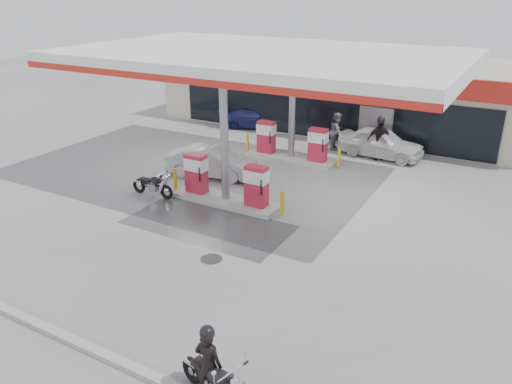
{
  "coord_description": "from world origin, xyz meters",
  "views": [
    {
      "loc": [
        10.0,
        -13.33,
        8.08
      ],
      "look_at": [
        1.94,
        1.01,
        1.2
      ],
      "focal_mm": 35.0,
      "sensor_mm": 36.0,
      "label": 1
    }
  ],
  "objects_px": {
    "biker_main": "(209,364)",
    "pump_island_far": "(291,146)",
    "biker_walking": "(379,139)",
    "sedan_white": "(381,143)",
    "parked_motorcycle": "(153,185)",
    "pump_island_near": "(226,186)",
    "parked_car_left": "(255,118)",
    "attendant": "(337,131)",
    "hatchback_silver": "(212,162)",
    "main_motorcycle": "(215,383)"
  },
  "relations": [
    {
      "from": "pump_island_far",
      "to": "sedan_white",
      "type": "distance_m",
      "value": 4.54
    },
    {
      "from": "sedan_white",
      "to": "attendant",
      "type": "xyz_separation_m",
      "value": [
        -2.39,
        0.16,
        0.25
      ]
    },
    {
      "from": "sedan_white",
      "to": "biker_walking",
      "type": "xyz_separation_m",
      "value": [
        0.02,
        -0.44,
        0.3
      ]
    },
    {
      "from": "pump_island_far",
      "to": "parked_motorcycle",
      "type": "xyz_separation_m",
      "value": [
        -2.95,
        -6.91,
        -0.25
      ]
    },
    {
      "from": "main_motorcycle",
      "to": "attendant",
      "type": "bearing_deg",
      "value": 119.55
    },
    {
      "from": "parked_motorcycle",
      "to": "attendant",
      "type": "relative_size",
      "value": 1.04
    },
    {
      "from": "parked_motorcycle",
      "to": "hatchback_silver",
      "type": "distance_m",
      "value": 3.22
    },
    {
      "from": "pump_island_near",
      "to": "attendant",
      "type": "relative_size",
      "value": 2.65
    },
    {
      "from": "main_motorcycle",
      "to": "sedan_white",
      "type": "xyz_separation_m",
      "value": [
        -1.68,
        17.45,
        0.24
      ]
    },
    {
      "from": "main_motorcycle",
      "to": "parked_motorcycle",
      "type": "height_order",
      "value": "main_motorcycle"
    },
    {
      "from": "parked_motorcycle",
      "to": "attendant",
      "type": "height_order",
      "value": "attendant"
    },
    {
      "from": "pump_island_far",
      "to": "attendant",
      "type": "distance_m",
      "value": 3.1
    },
    {
      "from": "parked_motorcycle",
      "to": "parked_car_left",
      "type": "xyz_separation_m",
      "value": [
        -1.55,
        11.23,
        0.15
      ]
    },
    {
      "from": "biker_main",
      "to": "attendant",
      "type": "relative_size",
      "value": 0.88
    },
    {
      "from": "sedan_white",
      "to": "biker_main",
      "type": "bearing_deg",
      "value": -171.19
    },
    {
      "from": "pump_island_near",
      "to": "sedan_white",
      "type": "bearing_deg",
      "value": 66.86
    },
    {
      "from": "attendant",
      "to": "parked_car_left",
      "type": "distance_m",
      "value": 6.01
    },
    {
      "from": "biker_main",
      "to": "biker_walking",
      "type": "height_order",
      "value": "biker_walking"
    },
    {
      "from": "hatchback_silver",
      "to": "biker_walking",
      "type": "bearing_deg",
      "value": -55.63
    },
    {
      "from": "hatchback_silver",
      "to": "parked_car_left",
      "type": "bearing_deg",
      "value": 4.9
    },
    {
      "from": "main_motorcycle",
      "to": "parked_motorcycle",
      "type": "distance_m",
      "value": 11.48
    },
    {
      "from": "biker_main",
      "to": "parked_car_left",
      "type": "relative_size",
      "value": 0.41
    },
    {
      "from": "pump_island_near",
      "to": "parked_car_left",
      "type": "xyz_separation_m",
      "value": [
        -4.5,
        10.32,
        -0.1
      ]
    },
    {
      "from": "sedan_white",
      "to": "hatchback_silver",
      "type": "relative_size",
      "value": 1.04
    },
    {
      "from": "hatchback_silver",
      "to": "biker_walking",
      "type": "relative_size",
      "value": 2.0
    },
    {
      "from": "parked_car_left",
      "to": "biker_walking",
      "type": "height_order",
      "value": "biker_walking"
    },
    {
      "from": "pump_island_near",
      "to": "hatchback_silver",
      "type": "relative_size",
      "value": 1.26
    },
    {
      "from": "main_motorcycle",
      "to": "biker_main",
      "type": "bearing_deg",
      "value": -178.82
    },
    {
      "from": "sedan_white",
      "to": "hatchback_silver",
      "type": "height_order",
      "value": "sedan_white"
    },
    {
      "from": "biker_walking",
      "to": "sedan_white",
      "type": "bearing_deg",
      "value": 55.66
    },
    {
      "from": "sedan_white",
      "to": "hatchback_silver",
      "type": "distance_m",
      "value": 8.69
    },
    {
      "from": "pump_island_near",
      "to": "parked_car_left",
      "type": "bearing_deg",
      "value": 113.55
    },
    {
      "from": "parked_motorcycle",
      "to": "biker_walking",
      "type": "height_order",
      "value": "biker_walking"
    },
    {
      "from": "pump_island_far",
      "to": "main_motorcycle",
      "type": "height_order",
      "value": "pump_island_far"
    },
    {
      "from": "parked_car_left",
      "to": "parked_motorcycle",
      "type": "bearing_deg",
      "value": 171.66
    },
    {
      "from": "pump_island_near",
      "to": "sedan_white",
      "type": "distance_m",
      "value": 9.4
    },
    {
      "from": "sedan_white",
      "to": "pump_island_far",
      "type": "bearing_deg",
      "value": 129.51
    },
    {
      "from": "attendant",
      "to": "biker_walking",
      "type": "xyz_separation_m",
      "value": [
        2.41,
        -0.6,
        0.06
      ]
    },
    {
      "from": "pump_island_far",
      "to": "biker_walking",
      "type": "distance_m",
      "value": 4.33
    },
    {
      "from": "sedan_white",
      "to": "parked_car_left",
      "type": "distance_m",
      "value": 8.37
    },
    {
      "from": "biker_main",
      "to": "pump_island_far",
      "type": "bearing_deg",
      "value": -75.64
    },
    {
      "from": "biker_main",
      "to": "attendant",
      "type": "height_order",
      "value": "attendant"
    },
    {
      "from": "pump_island_near",
      "to": "parked_motorcycle",
      "type": "distance_m",
      "value": 3.1
    },
    {
      "from": "attendant",
      "to": "hatchback_silver",
      "type": "height_order",
      "value": "attendant"
    },
    {
      "from": "pump_island_far",
      "to": "parked_car_left",
      "type": "bearing_deg",
      "value": 136.15
    },
    {
      "from": "pump_island_near",
      "to": "parked_car_left",
      "type": "height_order",
      "value": "pump_island_near"
    },
    {
      "from": "main_motorcycle",
      "to": "biker_walking",
      "type": "xyz_separation_m",
      "value": [
        -1.65,
        17.01,
        0.54
      ]
    },
    {
      "from": "pump_island_far",
      "to": "main_motorcycle",
      "type": "relative_size",
      "value": 2.48
    },
    {
      "from": "parked_motorcycle",
      "to": "sedan_white",
      "type": "relative_size",
      "value": 0.48
    },
    {
      "from": "pump_island_far",
      "to": "biker_walking",
      "type": "xyz_separation_m",
      "value": [
        3.72,
        2.2,
        0.32
      ]
    }
  ]
}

